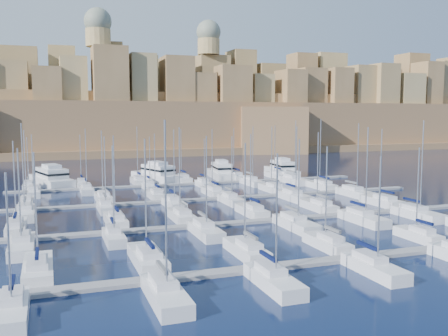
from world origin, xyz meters
name	(u,v)px	position (x,y,z in m)	size (l,w,h in m)	color
ground	(244,208)	(0.00, 0.00, 0.00)	(600.00, 600.00, 0.00)	black
pontoon_near	(354,258)	(0.00, -34.00, 0.20)	(84.00, 2.00, 0.40)	slate
pontoon_mid_near	(273,220)	(0.00, -12.00, 0.20)	(84.00, 2.00, 0.40)	slate
pontoon_mid_far	(225,198)	(0.00, 10.00, 0.20)	(84.00, 2.00, 0.40)	slate
pontoon_far	(194,184)	(0.00, 32.00, 0.20)	(84.00, 2.00, 0.40)	slate
sailboat_0	(38,269)	(-34.20, -28.27, 0.74)	(2.91, 9.69, 13.11)	silver
sailboat_1	(148,258)	(-22.81, -28.12, 0.75)	(3.00, 10.01, 14.25)	silver
sailboat_2	(247,250)	(-11.18, -28.59, 0.74)	(2.72, 9.06, 13.60)	silver
sailboat_3	(327,243)	(-0.51, -28.95, 0.73)	(2.49, 8.31, 13.00)	silver
sailboat_4	(418,235)	(13.04, -29.37, 0.72)	(2.24, 7.46, 12.63)	silver
sailboat_6	(12,310)	(-36.01, -38.99, 0.72)	(2.46, 8.20, 12.39)	silver
sailboat_7	(165,294)	(-23.43, -39.60, 0.77)	(2.83, 9.42, 16.43)	silver
sailboat_8	(273,280)	(-12.79, -39.40, 0.74)	(2.71, 9.03, 13.30)	silver
sailboat_9	(374,267)	(-1.19, -39.25, 0.73)	(2.62, 8.72, 12.72)	silver
sailboat_12	(16,227)	(-37.40, -6.69, 0.73)	(2.65, 8.84, 13.23)	silver
sailboat_13	(116,220)	(-23.54, -6.59, 0.74)	(2.71, 9.05, 13.81)	silver
sailboat_14	(181,216)	(-13.40, -6.56, 0.75)	(2.73, 9.11, 14.94)	silver
sailboat_15	(252,211)	(-1.31, -6.56, 0.74)	(2.73, 9.10, 13.72)	silver
sailboat_16	(319,206)	(11.33, -6.51, 0.74)	(2.76, 9.21, 13.90)	silver
sailboat_17	(382,201)	(24.68, -6.24, 0.75)	(2.93, 9.77, 14.32)	silver
sailboat_18	(22,246)	(-36.20, -17.73, 0.74)	(2.91, 9.70, 12.97)	silver
sailboat_19	(114,237)	(-25.07, -16.78, 0.73)	(2.33, 7.77, 12.99)	silver
sailboat_20	(205,231)	(-12.79, -17.50, 0.74)	(2.77, 9.23, 14.05)	silver
sailboat_21	(296,224)	(0.94, -17.91, 0.75)	(3.02, 10.06, 13.41)	silver
sailboat_22	(363,218)	(12.49, -17.84, 0.76)	(2.98, 9.92, 15.04)	silver
sailboat_23	(417,214)	(22.76, -17.81, 0.77)	(2.96, 9.86, 16.00)	silver
sailboat_24	(27,202)	(-36.80, 14.86, 0.74)	(2.38, 7.93, 14.15)	silver
sailboat_25	(103,197)	(-23.06, 15.43, 0.74)	(2.72, 9.08, 13.89)	silver
sailboat_26	(156,195)	(-12.87, 15.16, 0.73)	(2.56, 8.53, 13.19)	silver
sailboat_27	(213,192)	(-0.83, 15.32, 0.74)	(2.66, 8.87, 13.98)	silver
sailboat_28	(272,188)	(12.76, 15.46, 0.75)	(2.74, 9.15, 14.35)	silver
sailboat_29	(321,185)	(24.93, 15.78, 0.77)	(2.94, 9.79, 15.96)	silver
sailboat_30	(25,213)	(-36.65, 4.00, 0.77)	(3.07, 10.24, 15.57)	silver
sailboat_31	(106,207)	(-23.77, 5.01, 0.73)	(2.46, 8.19, 13.23)	silver
sailboat_32	(174,203)	(-11.82, 4.59, 0.75)	(2.71, 9.04, 14.32)	silver
sailboat_33	(231,200)	(-0.77, 4.84, 0.73)	(2.56, 8.54, 12.93)	silver
sailboat_34	(294,197)	(12.09, 4.05, 0.76)	(3.05, 10.15, 14.62)	silver
sailboat_35	(355,193)	(25.91, 4.03, 0.76)	(3.05, 10.18, 15.18)	silver
sailboat_36	(29,186)	(-37.12, 36.97, 0.72)	(2.45, 8.15, 11.90)	silver
sailboat_37	(81,184)	(-25.76, 36.80, 0.72)	(2.34, 7.81, 12.33)	silver
sailboat_38	(138,181)	(-12.54, 37.33, 0.74)	(2.67, 8.89, 14.12)	silver
sailboat_39	(182,179)	(-1.57, 37.79, 0.75)	(2.95, 9.82, 13.38)	silver
sailboat_40	(235,176)	(12.42, 37.76, 0.75)	(2.93, 9.76, 13.47)	silver
sailboat_41	(275,175)	(23.82, 37.25, 0.74)	(2.61, 8.71, 14.11)	silver
sailboat_42	(34,192)	(-35.84, 26.71, 0.73)	(2.64, 8.80, 12.94)	silver
sailboat_43	(87,190)	(-25.30, 26.92, 0.74)	(2.51, 8.37, 14.02)	silver
sailboat_44	(150,187)	(-11.76, 27.14, 0.72)	(2.38, 7.92, 12.13)	silver
sailboat_45	(204,184)	(0.85, 27.26, 0.71)	(2.30, 7.68, 11.47)	silver
sailboat_46	(252,182)	(12.52, 26.51, 0.75)	(2.76, 9.21, 14.22)	silver
sailboat_47	(294,180)	(23.21, 25.72, 0.77)	(3.25, 10.83, 15.59)	silver
motor_yacht_a	(51,178)	(-32.24, 42.50, 1.73)	(10.51, 19.52, 5.25)	silver
motor_yacht_b	(157,174)	(-7.06, 41.65, 1.73)	(10.47, 17.65, 5.25)	silver
motor_yacht_c	(221,172)	(9.82, 40.75, 1.73)	(6.17, 15.50, 5.25)	silver
motor_yacht_d	(282,169)	(27.57, 41.06, 1.73)	(6.08, 16.09, 5.25)	silver
fortified_city	(121,119)	(-0.19, 155.26, 14.74)	(460.00, 108.95, 59.52)	brown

